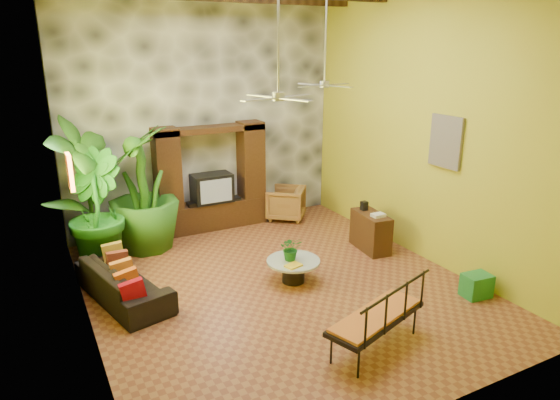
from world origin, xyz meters
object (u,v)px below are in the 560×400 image
iron_bench (380,315)px  tall_plant_c (143,189)px  sofa (123,282)px  green_bin (476,285)px  coffee_table (293,268)px  wicker_armchair (286,203)px  tall_plant_b (94,211)px  ceiling_fan_front (278,82)px  entertainment_center (212,186)px  ceiling_fan_back (325,73)px  side_console (371,232)px  tall_plant_a (87,190)px

iron_bench → tall_plant_c: bearing=92.3°
sofa → green_bin: size_ratio=4.66×
tall_plant_c → coffee_table: tall_plant_c is taller
wicker_armchair → coffee_table: size_ratio=0.91×
wicker_armchair → iron_bench: (-1.42, -5.23, 0.16)m
iron_bench → sofa: bearing=113.4°
sofa → tall_plant_b: tall_plant_b is taller
ceiling_fan_front → iron_bench: ceiling_fan_front is taller
iron_bench → ceiling_fan_front: bearing=85.9°
entertainment_center → wicker_armchair: 1.83m
ceiling_fan_front → tall_plant_b: bearing=133.2°
entertainment_center → sofa: (-2.41, -2.44, -0.67)m
ceiling_fan_back → iron_bench: (-1.31, -3.52, -2.87)m
ceiling_fan_front → sofa: size_ratio=0.91×
wicker_armchair → tall_plant_c: (-3.30, -0.27, 0.85)m
iron_bench → side_console: bearing=35.8°
ceiling_fan_front → sofa: 3.97m
ceiling_fan_back → tall_plant_c: ceiling_fan_back is taller
sofa → side_console: 4.75m
ceiling_fan_back → green_bin: bearing=-71.0°
entertainment_center → coffee_table: size_ratio=2.62×
entertainment_center → ceiling_fan_front: ceiling_fan_front is taller
sofa → coffee_table: bearing=-118.3°
ceiling_fan_front → tall_plant_b: ceiling_fan_front is taller
sofa → tall_plant_a: bearing=-8.0°
tall_plant_c → tall_plant_a: bearing=-178.2°
side_console → entertainment_center: bearing=138.3°
coffee_table → tall_plant_b: bearing=143.2°
entertainment_center → wicker_armchair: (1.72, -0.23, -0.59)m
tall_plant_b → coffee_table: bearing=-36.8°
entertainment_center → sofa: bearing=-134.7°
ceiling_fan_back → tall_plant_b: (-4.17, 0.93, -2.32)m
entertainment_center → iron_bench: entertainment_center is taller
ceiling_fan_back → sofa: ceiling_fan_back is taller
entertainment_center → coffee_table: entertainment_center is taller
tall_plant_c → green_bin: (4.24, -4.48, -1.04)m
ceiling_fan_back → tall_plant_a: ceiling_fan_back is taller
sofa → tall_plant_c: 2.30m
tall_plant_b → iron_bench: size_ratio=1.30×
ceiling_fan_back → side_console: size_ratio=1.99×
wicker_armchair → tall_plant_c: bearing=-46.5°
tall_plant_a → tall_plant_c: (1.01, 0.03, -0.13)m
wicker_armchair → side_console: size_ratio=0.89×
entertainment_center → ceiling_fan_back: ceiling_fan_back is taller
wicker_armchair → tall_plant_b: 4.41m
wicker_armchair → tall_plant_a: (-4.31, -0.30, 0.98)m
side_console → iron_bench: bearing=-119.1°
coffee_table → green_bin: size_ratio=2.09×
sofa → tall_plant_c: (0.82, 1.94, 0.93)m
tall_plant_a → iron_bench: (2.89, -4.92, -0.82)m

